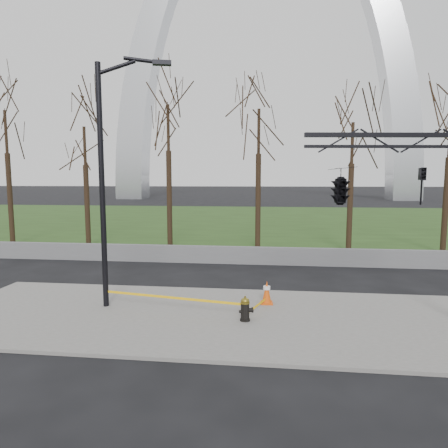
# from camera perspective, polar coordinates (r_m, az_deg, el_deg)

# --- Properties ---
(ground) EXTENTS (500.00, 500.00, 0.00)m
(ground) POSITION_cam_1_polar(r_m,az_deg,el_deg) (12.38, -0.13, -13.86)
(ground) COLOR black
(ground) RESTS_ON ground
(sidewalk) EXTENTS (18.00, 6.00, 0.10)m
(sidewalk) POSITION_cam_1_polar(r_m,az_deg,el_deg) (12.37, -0.13, -13.64)
(sidewalk) COLOR slate
(sidewalk) RESTS_ON ground
(grass_strip) EXTENTS (120.00, 40.00, 0.06)m
(grass_strip) POSITION_cam_1_polar(r_m,az_deg,el_deg) (41.77, 4.72, 0.63)
(grass_strip) COLOR #263F17
(grass_strip) RESTS_ON ground
(guardrail) EXTENTS (60.00, 0.30, 0.90)m
(guardrail) POSITION_cam_1_polar(r_m,az_deg,el_deg) (19.95, 2.59, -4.64)
(guardrail) COLOR #59595B
(guardrail) RESTS_ON ground
(gateway_arch) EXTENTS (66.00, 6.00, 65.00)m
(gateway_arch) POSITION_cam_1_polar(r_m,az_deg,el_deg) (91.01, 5.99, 24.55)
(gateway_arch) COLOR silver
(gateway_arch) RESTS_ON ground
(tree_row) EXTENTS (52.87, 4.00, 9.41)m
(tree_row) POSITION_cam_1_polar(r_m,az_deg,el_deg) (23.62, 11.75, 7.34)
(tree_row) COLOR black
(tree_row) RESTS_ON ground
(fire_hydrant) EXTENTS (0.47, 0.31, 0.76)m
(fire_hydrant) POSITION_cam_1_polar(r_m,az_deg,el_deg) (11.86, 3.19, -12.50)
(fire_hydrant) COLOR black
(fire_hydrant) RESTS_ON sidewalk
(traffic_cone) EXTENTS (0.43, 0.43, 0.79)m
(traffic_cone) POSITION_cam_1_polar(r_m,az_deg,el_deg) (13.46, 6.34, -10.01)
(traffic_cone) COLOR #DC4C0B
(traffic_cone) RESTS_ON sidewalk
(street_light) EXTENTS (2.35, 0.77, 8.21)m
(street_light) POSITION_cam_1_polar(r_m,az_deg,el_deg) (13.16, -16.72, 7.91)
(street_light) COLOR black
(street_light) RESTS_ON ground
(traffic_signal_mast) EXTENTS (5.07, 2.53, 6.00)m
(traffic_signal_mast) POSITION_cam_1_polar(r_m,az_deg,el_deg) (11.08, 20.64, 5.24)
(traffic_signal_mast) COLOR black
(traffic_signal_mast) RESTS_ON ground
(caution_tape) EXTENTS (5.38, 1.71, 0.40)m
(caution_tape) POSITION_cam_1_polar(r_m,az_deg,el_deg) (12.55, -4.30, -11.14)
(caution_tape) COLOR yellow
(caution_tape) RESTS_ON ground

